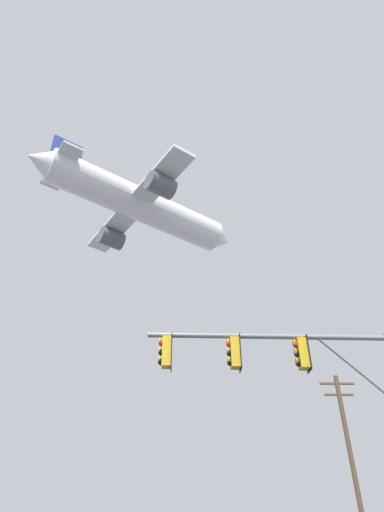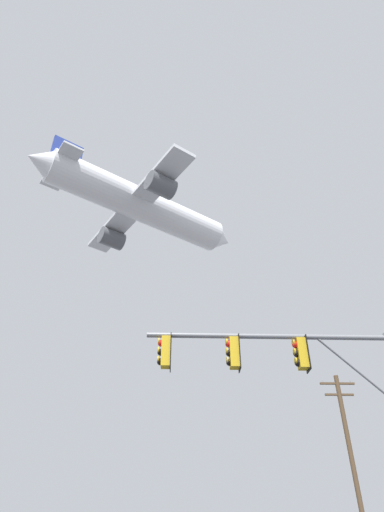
% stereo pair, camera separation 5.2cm
% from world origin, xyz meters
% --- Properties ---
extents(signal_pole_near, '(7.30, 0.50, 6.54)m').
position_xyz_m(signal_pole_near, '(2.22, 8.05, 5.10)').
color(signal_pole_near, slate).
rests_on(signal_pole_near, ground).
extents(utility_pole, '(2.20, 0.28, 10.28)m').
position_xyz_m(utility_pole, '(8.74, 23.02, 5.45)').
color(utility_pole, brown).
rests_on(utility_pole, ground).
extents(airplane, '(22.83, 17.71, 6.94)m').
position_xyz_m(airplane, '(-6.09, 32.49, 32.66)').
color(airplane, white).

